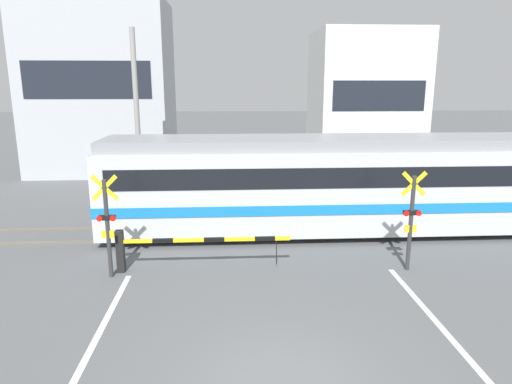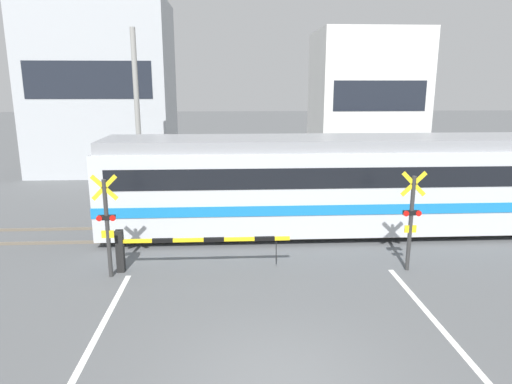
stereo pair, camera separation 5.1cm
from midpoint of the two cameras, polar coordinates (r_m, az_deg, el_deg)
The scene contains 13 objects.
rail_track_near at distance 14.95m, azimuth -0.08°, elevation -5.90°, with size 50.00×0.10×0.08m.
rail_track_far at distance 16.31m, azimuth -0.37°, elevation -4.24°, with size 50.00×0.10×0.08m.
road_stripe_left at distance 9.07m, azimuth -21.84°, elevation -20.88°, with size 0.14×8.72×0.01m.
road_stripe_right at distance 9.68m, azimuth 25.43°, elevation -18.90°, with size 0.14×8.72×0.01m.
commuter_train at distance 16.57m, azimuth 20.58°, elevation 1.29°, with size 21.87×2.77×3.27m.
crossing_barrier_near at distance 12.60m, azimuth -11.01°, elevation -6.53°, with size 4.69×0.20×1.17m.
crossing_barrier_far at distance 18.22m, azimuth 7.23°, elevation -0.19°, with size 4.69×0.20×1.17m.
crossing_signal_left at distance 12.36m, azimuth -18.22°, elevation -3.58°, with size 0.68×0.15×2.75m.
crossing_signal_right at distance 12.87m, azimuth 18.73°, elevation -2.95°, with size 0.68×0.15×2.75m.
pedestrian at distance 19.37m, azimuth -2.81°, elevation 1.32°, with size 0.38×0.22×1.64m.
building_left_of_street at distance 27.71m, azimuth -18.80°, elevation 12.11°, with size 7.66×5.21×9.41m.
building_right_of_street at distance 27.93m, azimuth 13.35°, elevation 10.93°, with size 5.91×5.21×7.93m.
utility_pole_streetside at distance 20.34m, azimuth -14.72°, elevation 9.12°, with size 0.22×0.22×7.24m.
Camera 1 is at (-0.83, -6.72, 4.97)m, focal length 32.00 mm.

